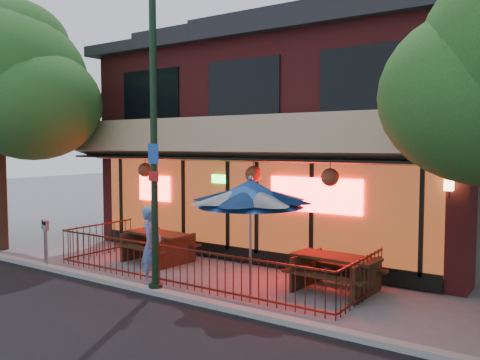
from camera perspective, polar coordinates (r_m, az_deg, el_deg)
The scene contains 12 objects.
ground at distance 12.42m, azimuth -8.13°, elevation -11.95°, with size 80.00×80.00×0.00m, color gray.
curb at distance 12.06m, azimuth -9.78°, elevation -12.17°, with size 80.00×0.25×0.12m, color #999993.
restaurant_building at distance 17.84m, azimuth 7.49°, elevation 6.28°, with size 12.96×9.49×8.05m.
patio_fence at distance 12.63m, azimuth -6.60°, elevation -8.72°, with size 8.44×2.62×1.00m.
street_light at distance 11.65m, azimuth -9.62°, elevation 2.69°, with size 0.43×0.32×7.00m.
street_tree_left at distance 18.20m, azimuth -25.30°, elevation 10.77°, with size 5.60×5.60×8.05m.
picnic_table_left at distance 15.04m, azimuth -9.20°, elevation -6.92°, with size 2.16×1.74×0.87m.
picnic_table_right at distance 12.09m, azimuth 10.67°, elevation -9.69°, with size 2.06×1.62×0.85m.
patio_umbrella at distance 11.38m, azimuth 1.19°, elevation -1.50°, with size 2.37×2.37×2.71m.
pedestrian at distance 12.67m, azimuth -9.90°, elevation -7.20°, with size 0.70×0.46×1.91m, color #5875B0.
parking_meter_near at distance 14.89m, azimuth -20.91°, elevation -5.92°, with size 0.14×0.13×1.34m.
parking_meter_far at distance 15.10m, azimuth -21.10°, elevation -5.79°, with size 0.12×0.11×1.34m.
Camera 1 is at (8.12, -8.76, 3.40)m, focal length 38.00 mm.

